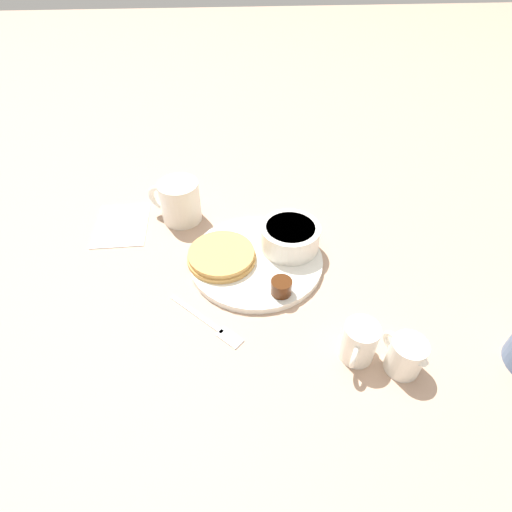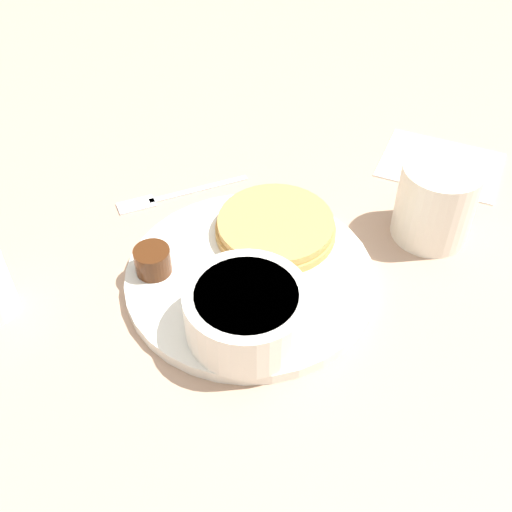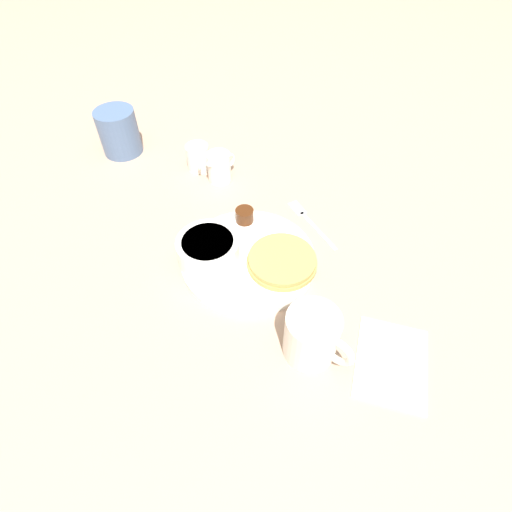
{
  "view_description": "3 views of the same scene",
  "coord_description": "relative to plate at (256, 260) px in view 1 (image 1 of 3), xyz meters",
  "views": [
    {
      "loc": [
        0.52,
        -0.04,
        0.5
      ],
      "look_at": [
        0.01,
        -0.0,
        0.03
      ],
      "focal_mm": 28.0,
      "sensor_mm": 36.0,
      "label": 1
    },
    {
      "loc": [
        -0.18,
        0.38,
        0.45
      ],
      "look_at": [
        -0.0,
        -0.01,
        0.03
      ],
      "focal_mm": 45.0,
      "sensor_mm": 36.0,
      "label": 2
    },
    {
      "loc": [
        -0.44,
        -0.15,
        0.54
      ],
      "look_at": [
        -0.02,
        -0.02,
        0.04
      ],
      "focal_mm": 28.0,
      "sensor_mm": 36.0,
      "label": 3
    }
  ],
  "objects": [
    {
      "name": "syrup_cup",
      "position": [
        0.08,
        0.04,
        0.02
      ],
      "size": [
        0.03,
        0.03,
        0.03
      ],
      "color": "#47230F",
      "rests_on": "plate"
    },
    {
      "name": "ground_plane",
      "position": [
        0.0,
        0.0,
        -0.01
      ],
      "size": [
        4.0,
        4.0,
        0.0
      ],
      "primitive_type": "plane",
      "color": "tan"
    },
    {
      "name": "butter_ramekin",
      "position": [
        -0.02,
        0.08,
        0.02
      ],
      "size": [
        0.05,
        0.05,
        0.04
      ],
      "color": "white",
      "rests_on": "plate"
    },
    {
      "name": "fork",
      "position": [
        0.14,
        -0.08,
        -0.0
      ],
      "size": [
        0.11,
        0.12,
        0.0
      ],
      "color": "silver",
      "rests_on": "ground_plane"
    },
    {
      "name": "creamer_pitcher_far",
      "position": [
        0.23,
        0.19,
        0.02
      ],
      "size": [
        0.07,
        0.05,
        0.06
      ],
      "color": "white",
      "rests_on": "ground_plane"
    },
    {
      "name": "pancake_stack",
      "position": [
        0.0,
        -0.06,
        0.01
      ],
      "size": [
        0.12,
        0.12,
        0.02
      ],
      "color": "tan",
      "rests_on": "plate"
    },
    {
      "name": "creamer_pitcher_near",
      "position": [
        0.2,
        0.13,
        0.03
      ],
      "size": [
        0.07,
        0.05,
        0.07
      ],
      "color": "white",
      "rests_on": "ground_plane"
    },
    {
      "name": "plate",
      "position": [
        0.0,
        0.0,
        0.0
      ],
      "size": [
        0.24,
        0.24,
        0.01
      ],
      "color": "white",
      "rests_on": "ground_plane"
    },
    {
      "name": "napkin",
      "position": [
        -0.13,
        -0.26,
        -0.0
      ],
      "size": [
        0.14,
        0.1,
        0.0
      ],
      "color": "white",
      "rests_on": "ground_plane"
    },
    {
      "name": "coffee_mug",
      "position": [
        -0.14,
        -0.14,
        0.04
      ],
      "size": [
        0.08,
        0.11,
        0.08
      ],
      "color": "silver",
      "rests_on": "ground_plane"
    },
    {
      "name": "bowl",
      "position": [
        -0.03,
        0.06,
        0.03
      ],
      "size": [
        0.11,
        0.11,
        0.05
      ],
      "color": "white",
      "rests_on": "plate"
    }
  ]
}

